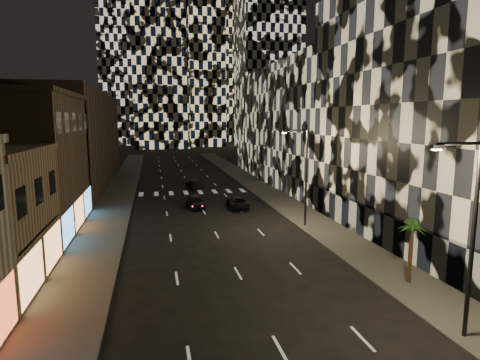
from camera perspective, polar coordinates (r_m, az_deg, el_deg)
name	(u,v)px	position (r m, az deg, el deg)	size (l,w,h in m)	color
sidewalk_left	(118,195)	(55.77, -16.97, -2.01)	(4.00, 120.00, 0.15)	#47443F
sidewalk_right	(263,189)	(57.60, 3.26, -1.30)	(4.00, 120.00, 0.15)	#47443F
curb_left	(134,194)	(55.62, -14.82, -1.94)	(0.20, 120.00, 0.15)	#4C4C47
curb_right	(249,190)	(57.09, 1.23, -1.38)	(0.20, 120.00, 0.15)	#4C4C47
retail_brown	(16,166)	(40.14, -29.26, 1.75)	(10.00, 15.00, 12.00)	#4D3B2C
retail_filler_left	(73,139)	(65.79, -22.66, 5.36)	(10.00, 40.00, 14.00)	#4D3B2C
midrise_right	(462,108)	(38.55, 29.00, 8.99)	(16.00, 25.00, 22.00)	#232326
midrise_base	(372,224)	(35.08, 18.26, -5.91)	(0.60, 25.00, 3.00)	#383838
midrise_filler_right	(311,125)	(66.61, 10.09, 7.66)	(16.00, 40.00, 18.00)	#232326
tower_right_mid	(268,1)	(150.70, 4.03, 24.07)	(20.00, 20.00, 100.00)	black
tower_center_low	(158,6)	(149.44, -11.56, 23.06)	(18.00, 18.00, 95.00)	black
streetlight_near	(469,227)	(20.52, 29.82, -5.82)	(2.55, 0.25, 9.00)	black
streetlight_far	(304,170)	(37.51, 9.07, 1.35)	(2.55, 0.25, 9.00)	black
car_dark_midlane	(195,202)	(46.00, -6.36, -3.09)	(1.69, 4.20, 1.43)	black
car_dark_oncoming	(194,184)	(58.79, -6.51, -0.56)	(1.86, 4.57, 1.32)	black
car_dark_rightlane	(238,203)	(45.37, -0.26, -3.32)	(2.06, 4.47, 1.24)	black
palm_tree	(412,230)	(26.45, 23.26, -6.60)	(2.00, 2.03, 3.97)	#47331E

